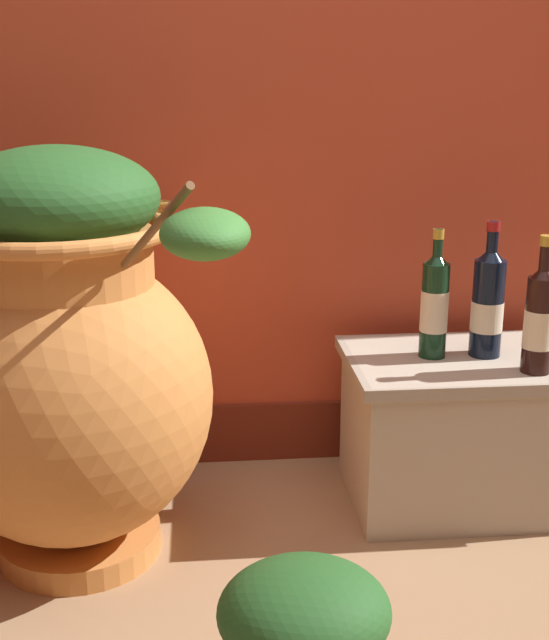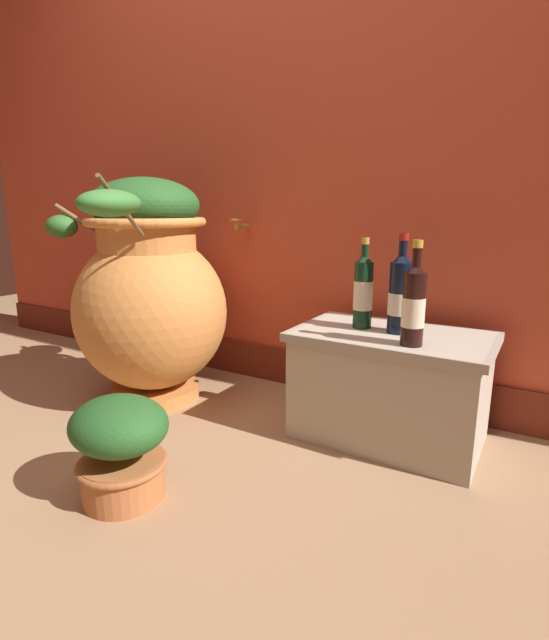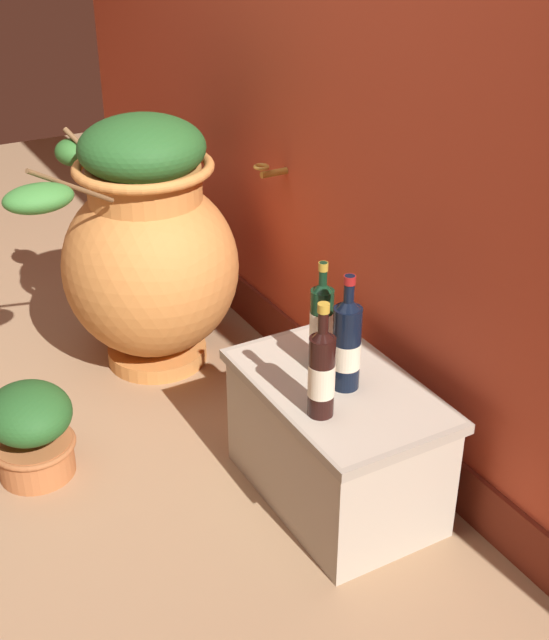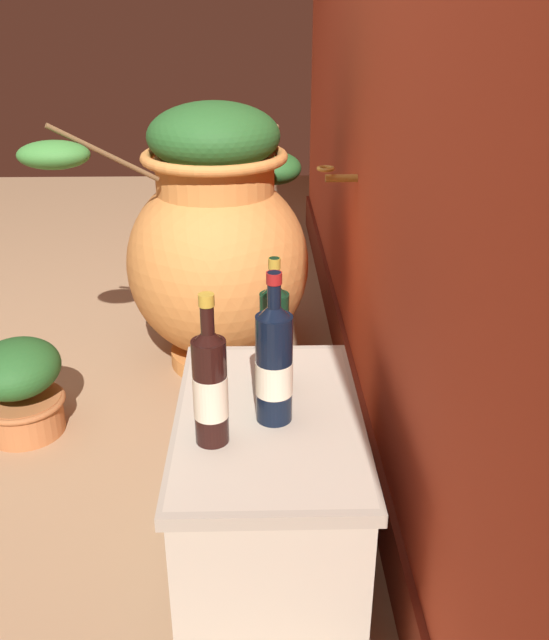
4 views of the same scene
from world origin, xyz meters
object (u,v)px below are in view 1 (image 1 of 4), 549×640
Objects in this scene: terracotta_urn at (65,363)px; wine_bottle_middle at (435,303)px; wine_bottle_left at (540,317)px; wine_bottle_right at (488,301)px.

wine_bottle_middle is at bearing 11.43° from terracotta_urn.
wine_bottle_right is at bearing 121.65° from wine_bottle_left.
wine_bottle_middle is (0.89, 0.18, 0.07)m from terracotta_urn.
terracotta_urn reaches higher than wine_bottle_middle.
terracotta_urn is 1.11m from wine_bottle_left.
terracotta_urn is 2.90× the size of wine_bottle_middle.
wine_bottle_left is 0.26m from wine_bottle_middle.
terracotta_urn is 1.04m from wine_bottle_right.
terracotta_urn is at bearing -170.25° from wine_bottle_right.
wine_bottle_right is (-0.08, 0.13, 0.01)m from wine_bottle_left.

